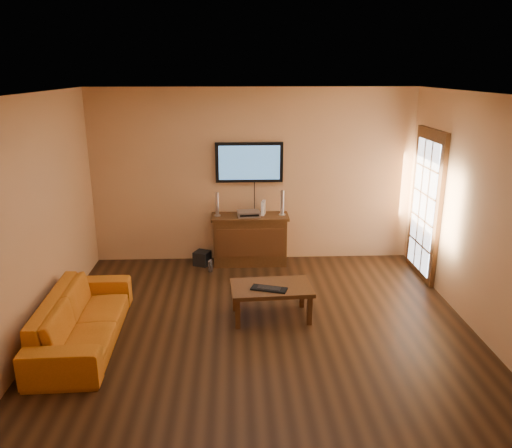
{
  "coord_description": "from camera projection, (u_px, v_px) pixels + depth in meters",
  "views": [
    {
      "loc": [
        -0.29,
        -5.12,
        2.94
      ],
      "look_at": [
        -0.03,
        0.8,
        1.1
      ],
      "focal_mm": 35.0,
      "sensor_mm": 36.0,
      "label": 1
    }
  ],
  "objects": [
    {
      "name": "ground_plane",
      "position": [
        262.0,
        335.0,
        5.77
      ],
      "size": [
        5.0,
        5.0,
        0.0
      ],
      "primitive_type": "plane",
      "color": "black",
      "rests_on": "ground"
    },
    {
      "name": "room_walls",
      "position": [
        259.0,
        181.0,
        5.87
      ],
      "size": [
        5.0,
        5.0,
        5.0
      ],
      "color": "tan",
      "rests_on": "ground"
    },
    {
      "name": "french_door",
      "position": [
        425.0,
        207.0,
        7.19
      ],
      "size": [
        0.07,
        1.02,
        2.22
      ],
      "color": "#3E210E",
      "rests_on": "ground"
    },
    {
      "name": "media_console",
      "position": [
        250.0,
        239.0,
        7.81
      ],
      "size": [
        1.19,
        0.45,
        0.78
      ],
      "color": "#3E210E",
      "rests_on": "ground"
    },
    {
      "name": "television",
      "position": [
        249.0,
        162.0,
        7.64
      ],
      "size": [
        1.04,
        0.08,
        0.61
      ],
      "color": "black",
      "rests_on": "ground"
    },
    {
      "name": "coffee_table",
      "position": [
        271.0,
        290.0,
        6.09
      ],
      "size": [
        1.01,
        0.65,
        0.42
      ],
      "color": "#3E210E",
      "rests_on": "ground"
    },
    {
      "name": "sofa",
      "position": [
        82.0,
        311.0,
        5.53
      ],
      "size": [
        0.62,
        1.95,
        0.76
      ],
      "primitive_type": "imported",
      "rotation": [
        0.0,
        0.0,
        1.6
      ],
      "color": "#C66A16",
      "rests_on": "ground"
    },
    {
      "name": "speaker_left",
      "position": [
        217.0,
        205.0,
        7.63
      ],
      "size": [
        0.1,
        0.1,
        0.37
      ],
      "color": "silver",
      "rests_on": "media_console"
    },
    {
      "name": "speaker_right",
      "position": [
        282.0,
        204.0,
        7.68
      ],
      "size": [
        0.11,
        0.11,
        0.39
      ],
      "color": "silver",
      "rests_on": "media_console"
    },
    {
      "name": "av_receiver",
      "position": [
        249.0,
        213.0,
        7.67
      ],
      "size": [
        0.36,
        0.27,
        0.08
      ],
      "primitive_type": "cube",
      "rotation": [
        0.0,
        0.0,
        0.09
      ],
      "color": "silver",
      "rests_on": "media_console"
    },
    {
      "name": "game_console",
      "position": [
        263.0,
        208.0,
        7.71
      ],
      "size": [
        0.08,
        0.17,
        0.22
      ],
      "primitive_type": "cube",
      "rotation": [
        0.0,
        0.0,
        -0.24
      ],
      "color": "white",
      "rests_on": "media_console"
    },
    {
      "name": "subwoofer",
      "position": [
        202.0,
        258.0,
        7.82
      ],
      "size": [
        0.29,
        0.29,
        0.22
      ],
      "primitive_type": "cube",
      "rotation": [
        0.0,
        0.0,
        -0.42
      ],
      "color": "black",
      "rests_on": "ground"
    },
    {
      "name": "bottle",
      "position": [
        210.0,
        266.0,
        7.56
      ],
      "size": [
        0.07,
        0.07,
        0.2
      ],
      "color": "white",
      "rests_on": "ground"
    },
    {
      "name": "keyboard",
      "position": [
        269.0,
        289.0,
        5.97
      ],
      "size": [
        0.46,
        0.28,
        0.03
      ],
      "color": "black",
      "rests_on": "coffee_table"
    }
  ]
}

